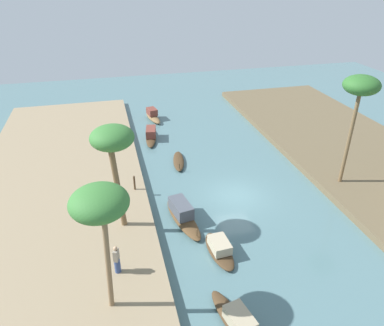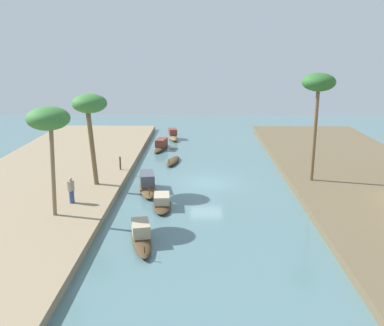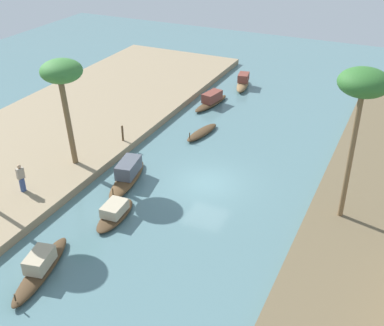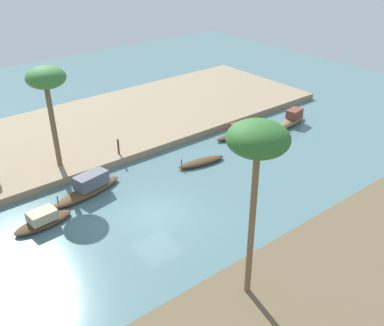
{
  "view_description": "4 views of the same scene",
  "coord_description": "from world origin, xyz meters",
  "px_view_note": "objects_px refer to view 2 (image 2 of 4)",
  "views": [
    {
      "loc": [
        20.5,
        -8.43,
        14.66
      ],
      "look_at": [
        -4.7,
        -2.14,
        0.55
      ],
      "focal_mm": 33.73,
      "sensor_mm": 36.0,
      "label": 1
    },
    {
      "loc": [
        31.81,
        -0.54,
        10.23
      ],
      "look_at": [
        -4.37,
        -1.21,
        0.43
      ],
      "focal_mm": 39.75,
      "sensor_mm": 36.0,
      "label": 2
    },
    {
      "loc": [
        23.14,
        9.9,
        15.55
      ],
      "look_at": [
        -0.22,
        -1.08,
        1.03
      ],
      "focal_mm": 45.65,
      "sensor_mm": 36.0,
      "label": 3
    },
    {
      "loc": [
        12.25,
        18.35,
        15.01
      ],
      "look_at": [
        -4.65,
        -2.39,
        0.78
      ],
      "focal_mm": 43.13,
      "sensor_mm": 36.0,
      "label": 4
    }
  ],
  "objects_px": {
    "sampan_with_tall_canopy": "(162,203)",
    "palm_tree_left_far": "(48,120)",
    "sampan_with_red_awning": "(173,136)",
    "sampan_open_hull": "(141,235)",
    "sampan_foreground": "(147,184)",
    "palm_tree_right_tall": "(318,85)",
    "palm_tree_left_near": "(90,107)",
    "person_on_near_bank": "(71,191)",
    "mooring_post": "(120,163)",
    "sampan_downstream_large": "(161,145)",
    "sampan_near_left_bank": "(173,161)"
  },
  "relations": [
    {
      "from": "sampan_with_tall_canopy",
      "to": "palm_tree_left_far",
      "type": "distance_m",
      "value": 8.9
    },
    {
      "from": "sampan_with_red_awning",
      "to": "sampan_open_hull",
      "type": "bearing_deg",
      "value": -11.21
    },
    {
      "from": "sampan_foreground",
      "to": "palm_tree_right_tall",
      "type": "relative_size",
      "value": 0.62
    },
    {
      "from": "sampan_foreground",
      "to": "palm_tree_left_near",
      "type": "relative_size",
      "value": 0.74
    },
    {
      "from": "sampan_foreground",
      "to": "person_on_near_bank",
      "type": "relative_size",
      "value": 2.9
    },
    {
      "from": "sampan_with_red_awning",
      "to": "mooring_post",
      "type": "relative_size",
      "value": 3.4
    },
    {
      "from": "sampan_downstream_large",
      "to": "palm_tree_left_near",
      "type": "distance_m",
      "value": 15.04
    },
    {
      "from": "sampan_with_red_awning",
      "to": "sampan_foreground",
      "type": "xyz_separation_m",
      "value": [
        18.19,
        -0.79,
        0.02
      ]
    },
    {
      "from": "palm_tree_left_near",
      "to": "palm_tree_right_tall",
      "type": "height_order",
      "value": "palm_tree_right_tall"
    },
    {
      "from": "person_on_near_bank",
      "to": "sampan_with_tall_canopy",
      "type": "bearing_deg",
      "value": 114.79
    },
    {
      "from": "sampan_with_red_awning",
      "to": "palm_tree_left_near",
      "type": "distance_m",
      "value": 19.79
    },
    {
      "from": "sampan_with_red_awning",
      "to": "mooring_post",
      "type": "height_order",
      "value": "mooring_post"
    },
    {
      "from": "sampan_near_left_bank",
      "to": "mooring_post",
      "type": "relative_size",
      "value": 3.32
    },
    {
      "from": "sampan_with_red_awning",
      "to": "person_on_near_bank",
      "type": "height_order",
      "value": "person_on_near_bank"
    },
    {
      "from": "mooring_post",
      "to": "palm_tree_left_far",
      "type": "xyz_separation_m",
      "value": [
        9.94,
        -2.05,
        5.2
      ]
    },
    {
      "from": "person_on_near_bank",
      "to": "mooring_post",
      "type": "bearing_deg",
      "value": -172.88
    },
    {
      "from": "person_on_near_bank",
      "to": "palm_tree_left_far",
      "type": "distance_m",
      "value": 5.39
    },
    {
      "from": "sampan_foreground",
      "to": "palm_tree_left_far",
      "type": "height_order",
      "value": "palm_tree_left_far"
    },
    {
      "from": "sampan_with_tall_canopy",
      "to": "sampan_foreground",
      "type": "height_order",
      "value": "sampan_foreground"
    },
    {
      "from": "sampan_foreground",
      "to": "mooring_post",
      "type": "height_order",
      "value": "mooring_post"
    },
    {
      "from": "sampan_foreground",
      "to": "person_on_near_bank",
      "type": "distance_m",
      "value": 6.08
    },
    {
      "from": "sampan_foreground",
      "to": "palm_tree_left_far",
      "type": "distance_m",
      "value": 9.7
    },
    {
      "from": "sampan_foreground",
      "to": "palm_tree_right_tall",
      "type": "xyz_separation_m",
      "value": [
        -1.15,
        12.43,
        7.15
      ]
    },
    {
      "from": "sampan_with_red_awning",
      "to": "palm_tree_left_far",
      "type": "bearing_deg",
      "value": -23.78
    },
    {
      "from": "sampan_with_tall_canopy",
      "to": "palm_tree_right_tall",
      "type": "height_order",
      "value": "palm_tree_right_tall"
    },
    {
      "from": "sampan_foreground",
      "to": "palm_tree_left_near",
      "type": "distance_m",
      "value": 6.95
    },
    {
      "from": "sampan_with_red_awning",
      "to": "sampan_downstream_large",
      "type": "distance_m",
      "value": 5.07
    },
    {
      "from": "sampan_foreground",
      "to": "palm_tree_left_far",
      "type": "xyz_separation_m",
      "value": [
        6.2,
        -4.73,
        5.77
      ]
    },
    {
      "from": "person_on_near_bank",
      "to": "palm_tree_left_far",
      "type": "height_order",
      "value": "palm_tree_left_far"
    },
    {
      "from": "sampan_with_red_awning",
      "to": "sampan_with_tall_canopy",
      "type": "distance_m",
      "value": 21.78
    },
    {
      "from": "sampan_with_tall_canopy",
      "to": "mooring_post",
      "type": "relative_size",
      "value": 3.13
    },
    {
      "from": "sampan_with_tall_canopy",
      "to": "sampan_open_hull",
      "type": "bearing_deg",
      "value": -11.77
    },
    {
      "from": "sampan_foreground",
      "to": "sampan_near_left_bank",
      "type": "relative_size",
      "value": 1.36
    },
    {
      "from": "sampan_open_hull",
      "to": "palm_tree_right_tall",
      "type": "height_order",
      "value": "palm_tree_right_tall"
    },
    {
      "from": "sampan_with_red_awning",
      "to": "sampan_open_hull",
      "type": "xyz_separation_m",
      "value": [
        26.91,
        -0.08,
        -0.06
      ]
    },
    {
      "from": "sampan_with_red_awning",
      "to": "palm_tree_left_far",
      "type": "distance_m",
      "value": 25.67
    },
    {
      "from": "sampan_open_hull",
      "to": "mooring_post",
      "type": "bearing_deg",
      "value": -177.19
    },
    {
      "from": "sampan_with_tall_canopy",
      "to": "palm_tree_left_near",
      "type": "distance_m",
      "value": 8.63
    },
    {
      "from": "person_on_near_bank",
      "to": "sampan_open_hull",
      "type": "bearing_deg",
      "value": 67.46
    },
    {
      "from": "person_on_near_bank",
      "to": "sampan_near_left_bank",
      "type": "bearing_deg",
      "value": 173.43
    },
    {
      "from": "palm_tree_left_near",
      "to": "palm_tree_left_far",
      "type": "relative_size",
      "value": 1.01
    },
    {
      "from": "person_on_near_bank",
      "to": "palm_tree_left_near",
      "type": "distance_m",
      "value": 6.36
    },
    {
      "from": "mooring_post",
      "to": "palm_tree_right_tall",
      "type": "relative_size",
      "value": 0.14
    },
    {
      "from": "sampan_foreground",
      "to": "sampan_near_left_bank",
      "type": "xyz_separation_m",
      "value": [
        -7.82,
        1.43,
        -0.3
      ]
    },
    {
      "from": "sampan_with_tall_canopy",
      "to": "sampan_near_left_bank",
      "type": "height_order",
      "value": "sampan_with_tall_canopy"
    },
    {
      "from": "sampan_near_left_bank",
      "to": "palm_tree_left_near",
      "type": "distance_m",
      "value": 11.34
    },
    {
      "from": "sampan_near_left_bank",
      "to": "palm_tree_left_far",
      "type": "height_order",
      "value": "palm_tree_left_far"
    },
    {
      "from": "sampan_downstream_large",
      "to": "palm_tree_left_near",
      "type": "xyz_separation_m",
      "value": [
        13.35,
        -3.77,
        5.8
      ]
    },
    {
      "from": "person_on_near_bank",
      "to": "mooring_post",
      "type": "xyz_separation_m",
      "value": [
        -7.87,
        1.72,
        -0.24
      ]
    },
    {
      "from": "palm_tree_left_near",
      "to": "palm_tree_left_far",
      "type": "xyz_separation_m",
      "value": [
        6.05,
        -0.83,
        0.02
      ]
    }
  ]
}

